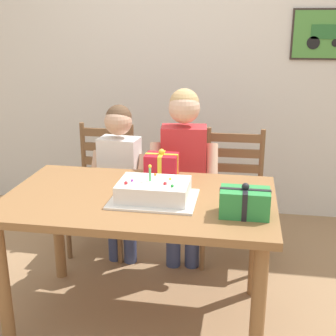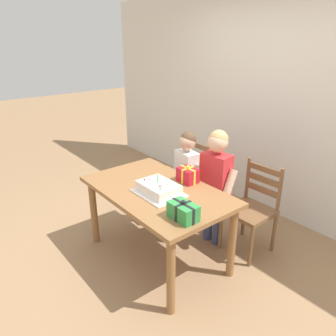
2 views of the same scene
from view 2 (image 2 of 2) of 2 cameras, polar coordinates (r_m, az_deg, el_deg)
name	(u,v)px [view 2 (image 2 of 2)]	position (r m, az deg, el deg)	size (l,w,h in m)	color
ground_plane	(158,256)	(3.44, -1.76, -15.07)	(20.00, 20.00, 0.00)	#997551
back_wall	(274,107)	(4.08, 17.86, 10.11)	(6.40, 0.11, 2.60)	silver
dining_table	(157,199)	(3.09, -1.90, -5.37)	(1.43, 0.87, 0.76)	olive
birthday_cake	(159,189)	(2.93, -1.63, -3.62)	(0.44, 0.34, 0.19)	white
gift_box_red_large	(188,175)	(3.16, 3.45, -1.23)	(0.20, 0.15, 0.17)	red
gift_box_beside_cake	(183,211)	(2.54, 2.65, -7.52)	(0.24, 0.15, 0.17)	#2D8E42
chair_left	(188,178)	(3.98, 3.48, -1.79)	(0.43, 0.43, 0.92)	brown
chair_right	(252,208)	(3.41, 14.38, -6.81)	(0.43, 0.43, 0.92)	brown
child_older	(216,177)	(3.33, 8.27, -1.57)	(0.47, 0.27, 1.24)	#38426B
child_younger	(187,171)	(3.63, 3.24, -0.46)	(0.42, 0.25, 1.13)	#38426B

